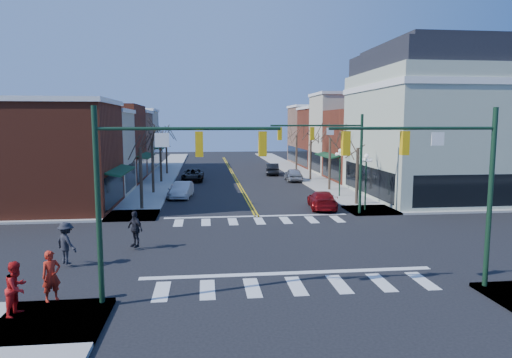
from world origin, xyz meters
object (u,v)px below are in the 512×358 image
object	(u,v)px
car_right_far	(272,169)
lamppost_midblock	(340,164)
pedestrian_dark_a	(135,229)
pedestrian_dark_b	(66,243)
car_right_mid	(293,175)
car_left_near	(178,190)
car_right_near	(322,200)
pedestrian_red_b	(17,288)
victorian_corner	(434,122)
pedestrian_red_a	(51,276)
car_left_far	(193,175)
lamppost_corner	(366,172)
car_left_mid	(182,190)

from	to	relation	value
car_right_far	lamppost_midblock	bearing A→B (deg)	106.57
pedestrian_dark_a	pedestrian_dark_b	size ratio (longest dim) A/B	0.98
car_right_mid	pedestrian_dark_a	bearing A→B (deg)	65.94
car_left_near	car_right_near	xyz separation A→B (m)	(11.35, -6.47, 0.02)
pedestrian_red_b	pedestrian_dark_a	world-z (taller)	pedestrian_dark_a
lamppost_midblock	victorian_corner	bearing A→B (deg)	-3.45
car_left_near	pedestrian_red_a	size ratio (longest dim) A/B	2.10
victorian_corner	car_left_far	xyz separation A→B (m)	(-21.47, 13.40, -5.96)
car_right_mid	pedestrian_dark_a	xyz separation A→B (m)	(-13.70, -26.73, 0.36)
victorian_corner	pedestrian_dark_b	world-z (taller)	victorian_corner
car_right_near	car_right_mid	bearing A→B (deg)	-86.58
car_right_mid	pedestrian_dark_a	size ratio (longest dim) A/B	2.28
car_left_far	car_right_mid	size ratio (longest dim) A/B	1.16
car_left_far	car_right_near	world-z (taller)	car_left_far
victorian_corner	car_right_near	distance (m)	13.42
victorian_corner	pedestrian_red_a	distance (m)	34.03
lamppost_corner	car_left_mid	xyz separation A→B (m)	(-13.82, 7.99, -2.26)
victorian_corner	pedestrian_dark_a	world-z (taller)	victorian_corner
car_right_mid	pedestrian_dark_b	bearing A→B (deg)	63.87
car_left_mid	pedestrian_red_b	xyz separation A→B (m)	(-4.38, -24.66, 0.38)
car_left_near	victorian_corner	bearing A→B (deg)	-1.51
car_left_mid	pedestrian_dark_a	world-z (taller)	pedestrian_dark_a
pedestrian_dark_b	car_right_near	bearing A→B (deg)	-100.12
lamppost_midblock	car_right_near	size ratio (longest dim) A/B	0.92
pedestrian_dark_a	pedestrian_red_a	bearing A→B (deg)	-60.58
victorian_corner	car_right_mid	bearing A→B (deg)	129.39
car_right_near	pedestrian_red_a	distance (m)	22.47
car_right_near	pedestrian_red_a	size ratio (longest dim) A/B	2.53
car_right_far	pedestrian_red_b	size ratio (longest dim) A/B	2.38
car_right_far	car_left_far	bearing A→B (deg)	35.12
car_left_far	car_left_mid	bearing A→B (deg)	-91.23
car_left_near	pedestrian_red_b	bearing A→B (deg)	-95.50
car_left_far	pedestrian_red_b	bearing A→B (deg)	-95.90
pedestrian_dark_a	pedestrian_dark_b	bearing A→B (deg)	-91.40
lamppost_corner	car_right_far	world-z (taller)	lamppost_corner
car_left_far	car_right_far	xyz separation A→B (m)	(9.91, 5.41, 0.03)
victorian_corner	lamppost_midblock	bearing A→B (deg)	176.55
victorian_corner	car_right_mid	size ratio (longest dim) A/B	3.30
car_left_near	car_right_far	distance (m)	20.05
victorian_corner	lamppost_midblock	world-z (taller)	victorian_corner
car_left_near	pedestrian_dark_a	distance (m)	16.51
pedestrian_red_a	pedestrian_dark_b	size ratio (longest dim) A/B	0.96
car_right_far	pedestrian_red_a	world-z (taller)	pedestrian_red_a
car_left_far	pedestrian_red_a	distance (m)	35.22
victorian_corner	pedestrian_dark_a	distance (m)	28.38
pedestrian_red_b	lamppost_midblock	bearing A→B (deg)	-25.19
car_left_near	pedestrian_red_a	world-z (taller)	pedestrian_red_a
car_right_far	pedestrian_red_a	size ratio (longest dim) A/B	2.36
lamppost_corner	pedestrian_dark_a	xyz separation A→B (m)	(-15.50, -8.43, -1.87)
car_left_far	pedestrian_red_a	bearing A→B (deg)	-94.92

